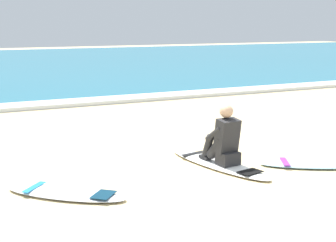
{
  "coord_description": "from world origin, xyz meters",
  "views": [
    {
      "loc": [
        -3.54,
        -6.12,
        2.29
      ],
      "look_at": [
        0.31,
        1.7,
        0.55
      ],
      "focal_mm": 53.42,
      "sensor_mm": 36.0,
      "label": 1
    }
  ],
  "objects_px": {
    "surfboard_spare_near": "(66,193)",
    "surfboard_spare_far": "(316,164)",
    "surfer_seated": "(224,141)",
    "surfboard_main": "(218,164)"
  },
  "relations": [
    {
      "from": "surfboard_main",
      "to": "surfboard_spare_far",
      "type": "bearing_deg",
      "value": -27.27
    },
    {
      "from": "surfer_seated",
      "to": "surfboard_spare_near",
      "type": "relative_size",
      "value": 0.59
    },
    {
      "from": "surfboard_spare_near",
      "to": "surfer_seated",
      "type": "bearing_deg",
      "value": 4.46
    },
    {
      "from": "surfboard_main",
      "to": "surfboard_spare_near",
      "type": "relative_size",
      "value": 1.41
    },
    {
      "from": "surfboard_main",
      "to": "surfboard_spare_far",
      "type": "relative_size",
      "value": 1.25
    },
    {
      "from": "surfer_seated",
      "to": "surfboard_spare_far",
      "type": "bearing_deg",
      "value": -24.28
    },
    {
      "from": "surfboard_spare_near",
      "to": "surfboard_spare_far",
      "type": "xyz_separation_m",
      "value": [
        3.98,
        -0.42,
        -0.0
      ]
    },
    {
      "from": "surfboard_main",
      "to": "surfboard_spare_near",
      "type": "bearing_deg",
      "value": -173.17
    },
    {
      "from": "surfboard_spare_near",
      "to": "surfboard_spare_far",
      "type": "bearing_deg",
      "value": -5.97
    },
    {
      "from": "surfboard_main",
      "to": "surfboard_spare_near",
      "type": "distance_m",
      "value": 2.6
    }
  ]
}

